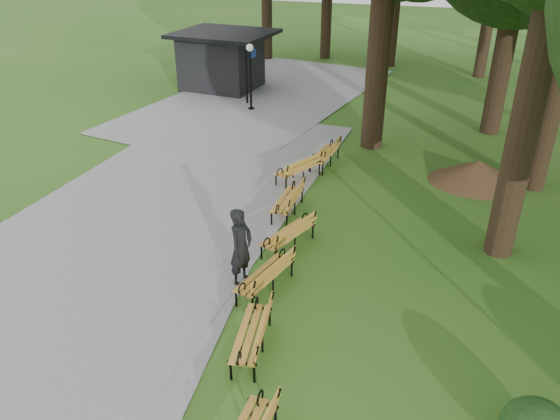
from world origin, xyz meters
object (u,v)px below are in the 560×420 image
(bench_4, at_px, (287,200))
(person, at_px, (241,247))
(lamp_post, at_px, (250,63))
(bench_5, at_px, (298,168))
(dirt_mound, at_px, (477,172))
(bench_2, at_px, (265,275))
(bench_3, at_px, (288,234))
(bench_1, at_px, (251,333))
(kiosk, at_px, (221,60))
(bench_6, at_px, (325,154))

(bench_4, bearing_deg, person, -0.71)
(lamp_post, height_order, bench_5, lamp_post)
(dirt_mound, distance_m, bench_2, 8.98)
(bench_2, xyz_separation_m, bench_3, (-0.04, 1.93, 0.00))
(person, xyz_separation_m, bench_3, (0.59, 1.77, -0.52))
(dirt_mound, relative_size, bench_1, 1.35)
(lamp_post, bearing_deg, dirt_mound, -27.82)
(bench_2, relative_size, bench_4, 1.00)
(lamp_post, bearing_deg, bench_5, -58.30)
(bench_1, height_order, bench_5, same)
(kiosk, xyz_separation_m, dirt_mound, (12.44, -8.13, -1.03))
(dirt_mound, relative_size, bench_3, 1.35)
(bench_4, bearing_deg, bench_2, 8.76)
(person, relative_size, bench_3, 1.01)
(lamp_post, height_order, dirt_mound, lamp_post)
(dirt_mound, xyz_separation_m, bench_3, (-4.65, -5.77, 0.05))
(bench_4, bearing_deg, bench_6, 176.59)
(bench_5, bearing_deg, bench_3, 38.37)
(kiosk, relative_size, bench_5, 2.40)
(dirt_mound, height_order, bench_2, bench_2)
(person, relative_size, bench_4, 1.01)
(person, xyz_separation_m, lamp_post, (-4.51, 12.69, 1.16))
(kiosk, relative_size, bench_3, 2.40)
(bench_2, distance_m, bench_5, 6.18)
(bench_3, bearing_deg, bench_2, 20.75)
(lamp_post, bearing_deg, kiosk, 132.02)
(lamp_post, bearing_deg, bench_3, -64.97)
(bench_1, distance_m, bench_3, 3.93)
(kiosk, distance_m, dirt_mound, 14.89)
(lamp_post, height_order, bench_2, lamp_post)
(lamp_post, xyz_separation_m, bench_2, (5.14, -12.85, -1.69))
(person, height_order, bench_1, person)
(bench_3, bearing_deg, person, 1.16)
(kiosk, relative_size, lamp_post, 1.56)
(person, xyz_separation_m, dirt_mound, (5.23, 7.55, -0.57))
(bench_2, relative_size, bench_5, 1.00)
(bench_2, bearing_deg, dirt_mound, 163.55)
(person, xyz_separation_m, bench_4, (0.00, 3.62, -0.52))
(bench_1, height_order, bench_2, same)
(bench_1, bearing_deg, lamp_post, -168.29)
(dirt_mound, bearing_deg, person, -124.74)
(dirt_mound, height_order, bench_5, bench_5)
(bench_3, xyz_separation_m, bench_4, (-0.58, 1.84, 0.00))
(bench_1, bearing_deg, kiosk, -163.98)
(bench_2, distance_m, bench_4, 3.83)
(bench_1, bearing_deg, bench_2, -177.24)
(lamp_post, xyz_separation_m, bench_4, (4.51, -9.07, -1.69))
(bench_3, xyz_separation_m, bench_6, (-0.40, 5.65, 0.00))
(bench_2, distance_m, bench_6, 7.60)
(person, bearing_deg, kiosk, 36.03)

